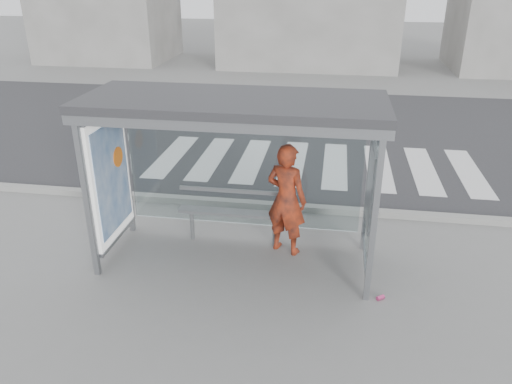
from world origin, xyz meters
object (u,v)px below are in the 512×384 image
person (286,199)px  soda_can (380,298)px  bench (233,212)px  bus_shelter (209,139)px

person → soda_can: person is taller
soda_can → bench: bearing=151.7°
bench → bus_shelter: bearing=-111.9°
bus_shelter → bench: 1.53m
bench → soda_can: bench is taller
person → soda_can: (1.46, -1.13, -0.89)m
bench → person: bearing=-8.9°
soda_can → person: bearing=142.2°
bus_shelter → person: (1.11, 0.38, -1.06)m
bus_shelter → soda_can: (2.57, -0.75, -1.95)m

